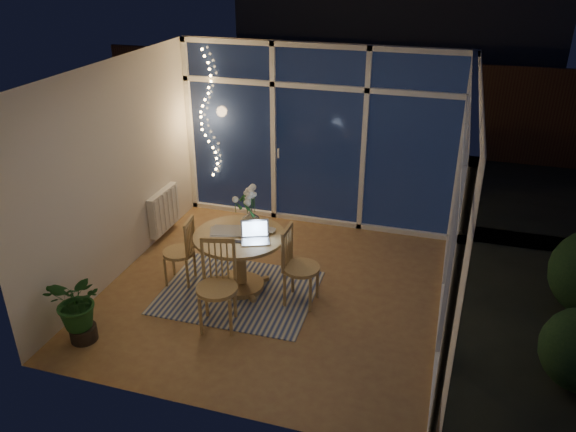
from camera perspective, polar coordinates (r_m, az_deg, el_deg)
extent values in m
plane|color=brown|center=(6.80, -1.21, -7.59)|extent=(4.00, 4.00, 0.00)
plane|color=white|center=(5.79, -1.45, 14.41)|extent=(4.00, 4.00, 0.00)
cube|color=silver|center=(7.99, 3.16, 7.97)|extent=(4.00, 0.04, 2.60)
cube|color=silver|center=(4.55, -9.19, -7.13)|extent=(4.00, 0.04, 2.60)
cube|color=silver|center=(7.02, -17.08, 4.28)|extent=(0.04, 4.00, 2.60)
cube|color=silver|center=(5.93, 17.41, 0.18)|extent=(0.04, 4.00, 2.60)
cube|color=white|center=(7.95, 3.09, 7.89)|extent=(4.00, 0.10, 2.60)
cube|color=white|center=(5.92, 17.02, 0.23)|extent=(0.10, 4.00, 2.60)
cube|color=white|center=(8.04, -12.49, 0.59)|extent=(0.10, 0.70, 0.58)
cube|color=black|center=(11.14, 9.25, 5.53)|extent=(12.00, 6.00, 0.10)
cube|color=#3D2216|center=(11.40, 7.44, 11.18)|extent=(11.00, 0.08, 1.80)
cube|color=#32363D|center=(14.05, 11.30, 19.09)|extent=(7.00, 3.00, 2.20)
sphere|color=#163118|center=(9.74, 0.44, 6.06)|extent=(0.90, 0.90, 0.90)
cube|color=beige|center=(6.79, -5.04, -7.70)|extent=(1.81, 1.46, 0.01)
cylinder|color=#A47A4A|center=(6.68, -4.85, -4.68)|extent=(1.09, 1.09, 0.73)
cube|color=#A47A4A|center=(6.88, -11.06, -3.47)|extent=(0.45, 0.45, 0.87)
cube|color=#A47A4A|center=(6.36, 1.38, -5.13)|extent=(0.45, 0.45, 0.96)
cube|color=#A47A4A|center=(6.00, -7.25, -7.13)|extent=(0.56, 0.56, 1.01)
imported|color=silver|center=(6.63, -3.79, -0.26)|extent=(0.21, 0.21, 0.21)
imported|color=silver|center=(6.52, -1.90, -1.52)|extent=(0.15, 0.15, 0.04)
cube|color=silver|center=(6.60, -6.38, -1.44)|extent=(0.41, 0.34, 0.02)
cube|color=black|center=(6.34, -4.95, -2.63)|extent=(0.12, 0.08, 0.01)
imported|color=#1B4E1E|center=(6.21, -20.46, -8.88)|extent=(0.61, 0.56, 0.76)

